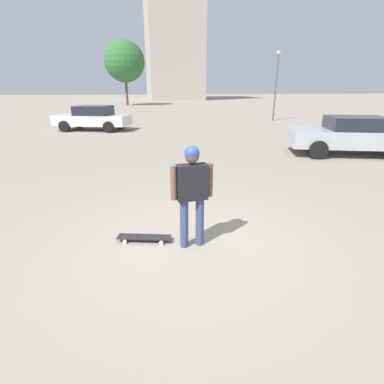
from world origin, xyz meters
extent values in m
plane|color=gray|center=(0.00, 0.00, 0.00)|extent=(220.00, 220.00, 0.00)
cylinder|color=#38476B|center=(-0.01, 0.13, 0.40)|extent=(0.13, 0.13, 0.80)
cylinder|color=#38476B|center=(0.01, -0.13, 0.40)|extent=(0.13, 0.13, 0.80)
cube|color=black|center=(0.00, 0.00, 1.07)|extent=(0.24, 0.48, 0.55)
cylinder|color=brown|center=(-0.03, 0.28, 1.08)|extent=(0.10, 0.10, 0.52)
cylinder|color=brown|center=(0.03, -0.28, 1.08)|extent=(0.10, 0.10, 0.52)
sphere|color=brown|center=(0.00, 0.00, 1.47)|extent=(0.22, 0.22, 0.22)
sphere|color=#2D4799|center=(0.00, 0.00, 1.51)|extent=(0.23, 0.23, 0.23)
cube|color=#232328|center=(0.28, 0.75, 0.08)|extent=(0.42, 0.91, 0.01)
cylinder|color=silver|center=(0.25, 1.07, 0.03)|extent=(0.05, 0.08, 0.07)
cylinder|color=silver|center=(0.47, 1.02, 0.03)|extent=(0.05, 0.08, 0.07)
cylinder|color=silver|center=(0.10, 0.49, 0.03)|extent=(0.05, 0.08, 0.07)
cylinder|color=silver|center=(0.32, 0.43, 0.03)|extent=(0.05, 0.08, 0.07)
cube|color=#ADB2B7|center=(5.63, -7.18, 0.64)|extent=(3.12, 4.77, 0.62)
cube|color=#1E232D|center=(5.60, -7.29, 1.18)|extent=(2.18, 2.40, 0.47)
cylinder|color=black|center=(5.20, -5.60, 0.33)|extent=(0.40, 0.69, 0.66)
cylinder|color=black|center=(6.93, -6.17, 0.33)|extent=(0.40, 0.69, 0.66)
cylinder|color=black|center=(6.06, -8.77, 0.33)|extent=(0.40, 0.69, 0.66)
cube|color=silver|center=(14.69, 3.09, 0.60)|extent=(3.07, 4.61, 0.58)
cube|color=#1E232D|center=(14.65, 2.98, 1.15)|extent=(2.18, 2.33, 0.52)
cylinder|color=black|center=(14.21, 4.62, 0.31)|extent=(0.38, 0.66, 0.63)
cylinder|color=black|center=(15.97, 4.05, 0.31)|extent=(0.38, 0.66, 0.63)
cylinder|color=black|center=(13.40, 2.12, 0.31)|extent=(0.38, 0.66, 0.63)
cylinder|color=black|center=(15.16, 1.55, 0.31)|extent=(0.38, 0.66, 0.63)
cube|color=#B2A899|center=(62.98, -8.47, 13.38)|extent=(15.46, 10.53, 26.76)
cylinder|color=brown|center=(41.26, 1.25, 1.94)|extent=(0.36, 0.36, 3.88)
sphere|color=#2D6B33|center=(41.26, 1.25, 5.79)|extent=(5.46, 5.46, 5.46)
cylinder|color=#59595E|center=(17.73, -9.87, 2.33)|extent=(0.12, 0.12, 4.66)
sphere|color=beige|center=(17.73, -9.87, 4.78)|extent=(0.28, 0.28, 0.28)
camera|label=1|loc=(-4.22, 0.84, 2.42)|focal=28.00mm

